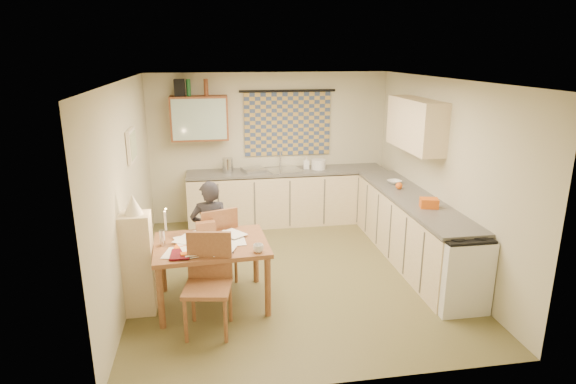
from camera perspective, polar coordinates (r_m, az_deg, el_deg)
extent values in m
cube|color=brown|center=(6.48, 0.52, -9.60)|extent=(4.00, 4.50, 0.02)
cube|color=white|center=(5.84, 0.59, 13.25)|extent=(4.00, 4.50, 0.02)
cube|color=beige|center=(8.21, -2.17, 5.28)|extent=(4.00, 0.02, 2.50)
cube|color=beige|center=(3.95, 6.24, -7.26)|extent=(4.00, 0.02, 2.50)
cube|color=beige|center=(6.04, -18.60, 0.35)|extent=(0.02, 4.50, 2.50)
cube|color=beige|center=(6.67, 17.83, 1.89)|extent=(0.02, 4.50, 2.50)
cube|color=#35476D|center=(8.15, -0.05, 8.06)|extent=(1.45, 0.03, 1.05)
cylinder|color=black|center=(8.07, -0.03, 11.90)|extent=(1.60, 0.04, 0.04)
cube|color=brown|center=(7.89, -10.46, 8.61)|extent=(0.90, 0.34, 0.70)
cube|color=#99B2A5|center=(7.72, -10.47, 8.45)|extent=(0.84, 0.02, 0.64)
cube|color=beige|center=(6.97, 14.89, 7.76)|extent=(0.34, 1.30, 0.70)
cube|color=beige|center=(6.32, -18.07, 5.28)|extent=(0.04, 0.50, 0.40)
cube|color=beige|center=(6.31, -17.85, 5.29)|extent=(0.01, 0.42, 0.32)
cube|color=beige|center=(8.15, -0.13, -0.74)|extent=(3.30, 0.60, 0.86)
cube|color=#4E4C49|center=(8.02, -0.13, 2.46)|extent=(3.30, 0.62, 0.04)
cube|color=beige|center=(6.92, 14.35, -4.45)|extent=(0.60, 2.95, 0.86)
cube|color=#4E4C49|center=(6.77, 14.63, -0.72)|extent=(0.62, 2.95, 0.04)
cube|color=white|center=(5.84, 19.46, -8.88)|extent=(0.57, 0.57, 0.85)
cube|color=black|center=(5.67, 19.88, -4.83)|extent=(0.54, 0.54, 0.03)
cube|color=silver|center=(8.02, -0.43, 2.31)|extent=(0.63, 0.56, 0.10)
cylinder|color=silver|center=(8.15, -0.90, 3.83)|extent=(0.03, 0.03, 0.28)
cube|color=silver|center=(7.94, -4.12, 2.65)|extent=(0.42, 0.38, 0.06)
cylinder|color=silver|center=(7.90, -7.16, 3.15)|extent=(0.23, 0.23, 0.24)
cylinder|color=white|center=(8.10, 3.62, 3.29)|extent=(0.30, 0.30, 0.16)
imported|color=white|center=(8.10, 2.19, 3.50)|extent=(0.12, 0.12, 0.21)
imported|color=white|center=(7.37, 12.50, 1.18)|extent=(0.32, 0.32, 0.05)
cube|color=orange|center=(6.34, 16.38, -1.26)|extent=(0.25, 0.21, 0.12)
sphere|color=orange|center=(7.08, 13.02, 0.73)|extent=(0.10, 0.10, 0.10)
cube|color=black|center=(7.85, -12.74, 11.97)|extent=(0.16, 0.20, 0.26)
cylinder|color=#195926|center=(7.84, -11.72, 12.03)|extent=(0.09, 0.09, 0.26)
cylinder|color=brown|center=(7.84, -9.69, 12.13)|extent=(0.08, 0.08, 0.26)
cube|color=brown|center=(5.52, -9.10, -6.21)|extent=(1.31, 1.03, 0.05)
cube|color=brown|center=(6.16, -8.64, -6.17)|extent=(0.58, 0.58, 0.04)
cube|color=brown|center=(5.88, -8.05, -4.43)|extent=(0.44, 0.19, 0.50)
cube|color=brown|center=(5.07, -9.52, -11.18)|extent=(0.54, 0.54, 0.04)
cube|color=brown|center=(5.14, -9.28, -7.35)|extent=(0.47, 0.12, 0.51)
imported|color=black|center=(6.07, -9.16, -4.75)|extent=(0.49, 0.33, 1.32)
cube|color=beige|center=(5.59, -17.30, -8.14)|extent=(0.32, 0.30, 1.16)
cone|color=beige|center=(5.35, -17.91, -1.40)|extent=(0.20, 0.20, 0.22)
cube|color=brown|center=(5.73, -9.72, -4.26)|extent=(0.23, 0.14, 0.16)
imported|color=white|center=(5.20, -3.54, -6.67)|extent=(0.13, 0.13, 0.09)
imported|color=maroon|center=(5.25, -13.78, -7.27)|extent=(0.23, 0.30, 0.03)
imported|color=orange|center=(5.42, -13.39, -6.54)|extent=(0.24, 0.29, 0.02)
cube|color=orange|center=(5.20, -11.94, -7.29)|extent=(0.13, 0.10, 0.04)
cube|color=black|center=(5.23, -7.18, -7.09)|extent=(0.13, 0.05, 0.02)
cylinder|color=silver|center=(5.52, -14.68, -5.31)|extent=(0.07, 0.07, 0.18)
cylinder|color=white|center=(5.44, -14.34, -3.32)|extent=(0.03, 0.03, 0.22)
sphere|color=#FFCC66|center=(5.44, -14.29, -1.96)|extent=(0.02, 0.02, 0.02)
cube|color=white|center=(5.43, -9.80, -6.34)|extent=(0.27, 0.34, 0.00)
cube|color=white|center=(5.58, -7.42, -5.61)|extent=(0.32, 0.36, 0.00)
cube|color=white|center=(5.71, -9.28, -5.12)|extent=(0.34, 0.36, 0.00)
cube|color=white|center=(5.31, -13.32, -7.07)|extent=(0.28, 0.34, 0.00)
cube|color=white|center=(5.51, -6.20, -5.78)|extent=(0.22, 0.31, 0.00)
cube|color=white|center=(5.78, -10.02, -4.86)|extent=(0.33, 0.36, 0.00)
cube|color=white|center=(5.28, -8.11, -6.86)|extent=(0.27, 0.33, 0.00)
cube|color=white|center=(5.28, -10.93, -6.97)|extent=(0.30, 0.35, 0.00)
cube|color=white|center=(5.34, -8.50, -6.57)|extent=(0.33, 0.36, 0.00)
cube|color=white|center=(5.73, -9.69, -4.97)|extent=(0.30, 0.35, 0.00)
cube|color=white|center=(5.26, -7.61, -6.86)|extent=(0.30, 0.35, 0.00)
cube|color=white|center=(5.27, -8.68, -6.81)|extent=(0.33, 0.36, 0.00)
cube|color=white|center=(5.59, -12.12, -5.61)|extent=(0.28, 0.34, 0.00)
cube|color=white|center=(5.65, -9.32, -5.20)|extent=(0.30, 0.35, 0.00)
cube|color=white|center=(5.65, -7.35, -5.10)|extent=(0.32, 0.36, 0.00)
cube|color=white|center=(5.61, -8.73, -5.28)|extent=(0.29, 0.34, 0.00)
cube|color=white|center=(5.61, -11.94, -5.46)|extent=(0.33, 0.36, 0.00)
cube|color=white|center=(5.68, -6.52, -4.91)|extent=(0.35, 0.36, 0.00)
cube|color=white|center=(5.28, -11.27, -6.81)|extent=(0.28, 0.34, 0.00)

